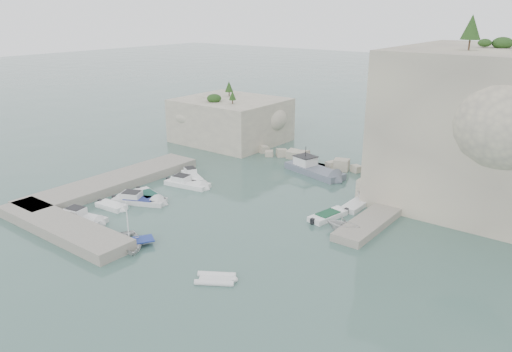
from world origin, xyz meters
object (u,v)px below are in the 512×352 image
Objects in this scene: motorboat_f at (82,220)px; rowboat at (130,246)px; motorboat_b at (187,186)px; tender_east_a at (343,231)px; motorboat_d at (140,203)px; tender_east_d at (373,205)px; motorboat_c at (148,198)px; inflatable_dinghy at (216,281)px; motorboat_a at (192,179)px; tender_east_b at (328,218)px; tender_east_c at (357,207)px; motorboat_e at (112,208)px; work_boat at (314,174)px.

motorboat_f is 1.25× the size of rowboat.
tender_east_a is at bearing -10.25° from motorboat_b.
tender_east_d is (21.35, 15.68, 0.00)m from motorboat_d.
motorboat_c reaches higher than inflatable_dinghy.
motorboat_a is 19.73m from rowboat.
tender_east_c is at bearing -0.21° from tender_east_b.
motorboat_c is 0.93× the size of motorboat_f.
inflatable_dinghy is at bearing 174.65° from tender_east_c.
motorboat_e is at bearing -108.53° from motorboat_b.
work_boat is at bearing 31.07° from tender_east_a.
motorboat_a is 26.06m from inflatable_dinghy.
motorboat_d is at bearing 71.59° from motorboat_f.
motorboat_c and tender_east_c have the same top height.
motorboat_b is 1.29× the size of rowboat.
motorboat_a is 0.88× the size of motorboat_f.
motorboat_d is 1.58× the size of tender_east_d.
inflatable_dinghy is at bearing -12.58° from motorboat_f.
motorboat_f is 30.23m from work_boat.
tender_east_a is 0.82× the size of tender_east_d.
motorboat_f is (0.43, -16.67, 0.00)m from motorboat_a.
work_boat is (10.52, 19.67, 0.00)m from motorboat_c.
motorboat_f is at bearing -97.01° from work_boat.
work_boat reaches higher than tender_east_a.
tender_east_a reaches higher than motorboat_f.
inflatable_dinghy is 1.01× the size of tender_east_a.
motorboat_d is at bearing 125.55° from inflatable_dinghy.
tender_east_c is 1.99m from tender_east_d.
inflatable_dinghy is 15.24m from tender_east_a.
motorboat_d is 1.37× the size of rowboat.
motorboat_d is 1.72× the size of motorboat_e.
tender_east_c is (19.85, 6.76, 0.00)m from motorboat_b.
motorboat_a is 16.67m from motorboat_f.
tender_east_a is at bearing -12.64° from rowboat.
motorboat_b is 10.41m from motorboat_e.
inflatable_dinghy is 29.75m from work_boat.
work_boat reaches higher than motorboat_b.
motorboat_f is 29.69m from tender_east_c.
inflatable_dinghy is at bearing -178.19° from tender_east_d.
tender_east_b is at bearing 36.61° from motorboat_c.
motorboat_f is at bearing -122.57° from motorboat_d.
work_boat is (-11.77, 13.81, 0.00)m from tender_east_a.
motorboat_a and motorboat_d have the same top height.
rowboat is 10.47m from inflatable_dinghy.
tender_east_a is at bearing 18.58° from motorboat_e.
motorboat_f is 8.76m from rowboat.
inflatable_dinghy is at bearing 156.82° from tender_east_a.
tender_east_d is at bearing 41.85° from motorboat_a.
motorboat_e is 23.77m from tender_east_b.
rowboat is 1.15× the size of tender_east_d.
rowboat is 20.69m from tender_east_a.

